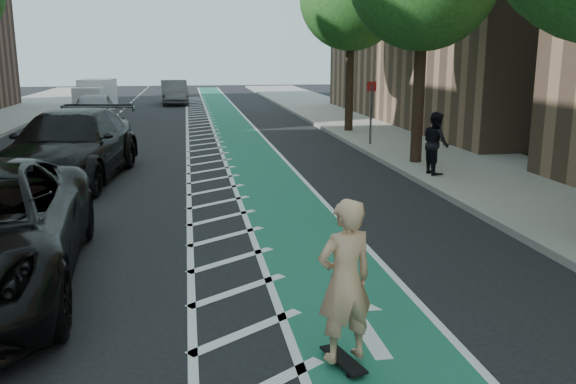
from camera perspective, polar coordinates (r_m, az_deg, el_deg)
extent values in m
plane|color=black|center=(10.62, -13.45, -6.69)|extent=(120.00, 120.00, 0.00)
cube|color=#1A5D42|center=(20.41, -3.14, 3.00)|extent=(2.00, 90.00, 0.01)
cube|color=silver|center=(20.31, -7.36, 2.86)|extent=(1.40, 90.00, 0.01)
cube|color=gray|center=(22.05, 13.92, 3.56)|extent=(5.00, 90.00, 0.15)
cube|color=gray|center=(21.21, 7.82, 3.48)|extent=(0.12, 90.00, 0.16)
cylinder|color=#382619|center=(19.37, 12.19, 8.75)|extent=(0.36, 0.36, 4.40)
cylinder|color=#382619|center=(26.97, 5.93, 10.04)|extent=(0.36, 0.36, 4.40)
cylinder|color=#4C4C4C|center=(23.12, 7.76, 7.05)|extent=(0.08, 0.08, 2.40)
cube|color=red|center=(23.04, 7.84, 9.77)|extent=(0.35, 0.02, 0.35)
cube|color=black|center=(7.21, 5.18, -15.35)|extent=(0.40, 0.78, 0.03)
cylinder|color=black|center=(7.39, 3.64, -15.06)|extent=(0.04, 0.06, 0.06)
cylinder|color=black|center=(7.46, 4.72, -14.81)|extent=(0.04, 0.06, 0.06)
cylinder|color=black|center=(7.01, 5.67, -16.75)|extent=(0.04, 0.06, 0.06)
cylinder|color=black|center=(7.08, 6.79, -16.46)|extent=(0.04, 0.06, 0.06)
imported|color=tan|center=(6.81, 5.35, -8.28)|extent=(0.78, 0.61, 1.87)
imported|color=black|center=(17.97, -19.69, 4.05)|extent=(3.54, 6.99, 1.94)
imported|color=gray|center=(30.97, -17.72, 7.31)|extent=(2.18, 4.94, 1.66)
imported|color=#57575C|center=(44.03, -10.60, 9.16)|extent=(2.04, 5.14, 1.66)
imported|color=black|center=(17.66, 13.65, 4.48)|extent=(0.70, 0.88, 1.75)
cube|color=silver|center=(43.82, -17.37, 8.87)|extent=(2.31, 3.09, 1.79)
cube|color=silver|center=(41.77, -18.11, 8.35)|extent=(1.96, 1.65, 1.34)
cylinder|color=black|center=(41.68, -19.28, 7.76)|extent=(0.30, 0.65, 0.63)
cylinder|color=black|center=(41.24, -17.13, 7.86)|extent=(0.30, 0.65, 0.63)
cylinder|color=black|center=(44.76, -18.09, 8.15)|extent=(0.30, 0.65, 0.63)
cylinder|color=black|center=(44.35, -16.07, 8.24)|extent=(0.30, 0.65, 0.63)
cylinder|color=#EE4E0C|center=(20.48, -20.52, 3.42)|extent=(0.49, 0.49, 0.85)
cylinder|color=silver|center=(20.50, -20.49, 3.03)|extent=(0.50, 0.50, 0.11)
cylinder|color=silver|center=(20.46, -20.55, 3.76)|extent=(0.50, 0.50, 0.11)
cylinder|color=black|center=(20.55, -20.43, 2.31)|extent=(0.62, 0.62, 0.04)
cylinder|color=#FE550D|center=(25.83, -19.98, 5.47)|extent=(0.60, 0.60, 1.03)
cylinder|color=silver|center=(25.85, -19.95, 5.09)|extent=(0.61, 0.61, 0.14)
cylinder|color=silver|center=(25.82, -20.00, 5.79)|extent=(0.61, 0.61, 0.14)
cylinder|color=black|center=(25.89, -19.90, 4.39)|extent=(0.76, 0.76, 0.05)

